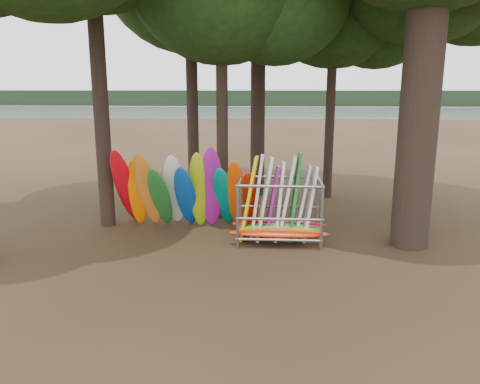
{
  "coord_description": "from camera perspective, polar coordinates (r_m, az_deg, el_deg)",
  "views": [
    {
      "loc": [
        0.67,
        -13.54,
        4.78
      ],
      "look_at": [
        -0.34,
        1.5,
        1.4
      ],
      "focal_mm": 35.0,
      "sensor_mm": 36.0,
      "label": 1
    }
  ],
  "objects": [
    {
      "name": "kayak_row",
      "position": [
        16.09,
        -6.96,
        -0.05
      ],
      "size": [
        5.1,
        2.19,
        3.03
      ],
      "color": "red",
      "rests_on": "ground"
    },
    {
      "name": "far_shore",
      "position": [
        123.57,
        3.61,
        11.33
      ],
      "size": [
        160.0,
        4.0,
        4.0
      ],
      "primitive_type": "cube",
      "color": "black",
      "rests_on": "ground"
    },
    {
      "name": "storage_rack",
      "position": [
        14.71,
        4.79,
        -2.49
      ],
      "size": [
        3.07,
        1.51,
        2.84
      ],
      "color": "slate",
      "rests_on": "ground"
    },
    {
      "name": "ground",
      "position": [
        14.38,
        0.95,
        -6.79
      ],
      "size": [
        120.0,
        120.0,
        0.0
      ],
      "primitive_type": "plane",
      "color": "#47331E",
      "rests_on": "ground"
    },
    {
      "name": "lake",
      "position": [
        73.7,
        3.36,
        8.9
      ],
      "size": [
        160.0,
        160.0,
        0.0
      ],
      "primitive_type": "plane",
      "color": "gray",
      "rests_on": "ground"
    }
  ]
}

